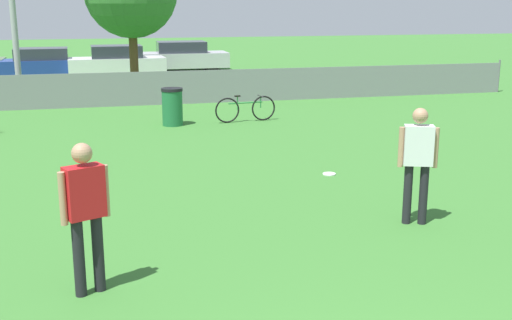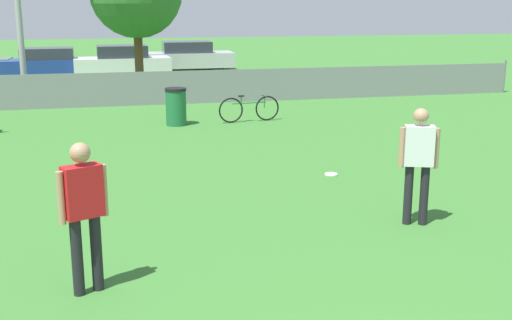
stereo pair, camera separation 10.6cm
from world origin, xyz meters
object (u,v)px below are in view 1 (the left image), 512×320
at_px(frisbee_disc, 329,174).
at_px(bicycle_sideline, 246,109).
at_px(trash_bin, 172,107).
at_px(parked_car_silver, 182,57).
at_px(player_defender_red, 85,207).
at_px(parked_car_blue, 42,64).
at_px(player_receiver_white, 418,157).
at_px(parked_car_white, 117,62).

distance_m(frisbee_disc, bicycle_sideline, 6.03).
bearing_deg(bicycle_sideline, trash_bin, 174.95).
xyz_separation_m(trash_bin, parked_car_silver, (2.23, 14.38, 0.18)).
bearing_deg(player_defender_red, trash_bin, 54.04).
height_order(frisbee_disc, trash_bin, trash_bin).
xyz_separation_m(parked_car_blue, parked_car_silver, (6.42, 1.94, 0.04)).
distance_m(player_defender_red, bicycle_sideline, 11.16).
distance_m(player_receiver_white, parked_car_white, 21.33).
relative_size(player_receiver_white, bicycle_sideline, 0.99).
bearing_deg(parked_car_silver, player_defender_red, -99.13).
xyz_separation_m(player_receiver_white, parked_car_silver, (-0.33, 23.34, -0.35)).
relative_size(frisbee_disc, parked_car_white, 0.06).
relative_size(bicycle_sideline, parked_car_blue, 0.41).
bearing_deg(parked_car_silver, parked_car_white, -143.14).
height_order(player_defender_red, parked_car_white, player_defender_red).
relative_size(parked_car_blue, parked_car_silver, 0.96).
distance_m(player_defender_red, parked_car_silver, 25.01).
bearing_deg(parked_car_silver, trash_bin, -97.70).
xyz_separation_m(trash_bin, parked_car_white, (-0.98, 12.07, 0.18)).
relative_size(player_defender_red, parked_car_silver, 0.39).
bearing_deg(parked_car_silver, player_receiver_white, -88.08).
xyz_separation_m(player_receiver_white, parked_car_white, (-3.54, 21.03, -0.35)).
distance_m(parked_car_white, parked_car_silver, 3.95).
height_order(bicycle_sideline, parked_car_silver, parked_car_silver).
distance_m(player_receiver_white, frisbee_disc, 3.18).
bearing_deg(trash_bin, parked_car_white, 94.63).
relative_size(bicycle_sideline, trash_bin, 1.74).
xyz_separation_m(player_defender_red, parked_car_blue, (-1.98, 22.67, -0.38)).
bearing_deg(bicycle_sideline, player_receiver_white, -93.39).
bearing_deg(trash_bin, player_receiver_white, -74.06).
relative_size(parked_car_blue, parked_car_white, 1.03).
height_order(bicycle_sideline, parked_car_blue, parked_car_blue).
relative_size(bicycle_sideline, parked_car_white, 0.42).
bearing_deg(parked_car_silver, frisbee_disc, -88.64).
bearing_deg(parked_car_white, player_receiver_white, -81.62).
height_order(trash_bin, parked_car_silver, parked_car_silver).
bearing_deg(frisbee_disc, parked_car_silver, 90.25).
bearing_deg(parked_car_white, parked_car_silver, 34.59).
bearing_deg(bicycle_sideline, parked_car_blue, 110.28).
height_order(player_defender_red, bicycle_sideline, player_defender_red).
bearing_deg(trash_bin, parked_car_silver, 81.20).
distance_m(player_receiver_white, trash_bin, 9.33).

